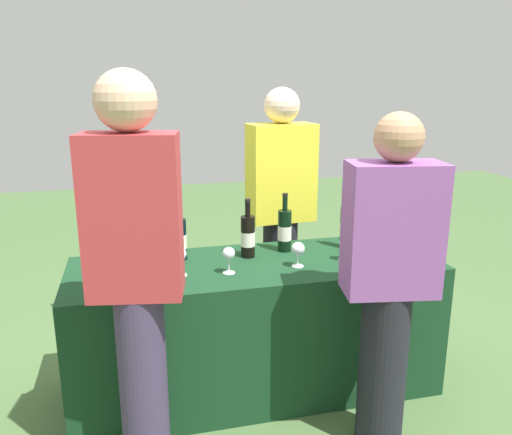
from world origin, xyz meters
name	(u,v)px	position (x,y,z in m)	size (l,w,h in m)	color
ground_plane	(256,385)	(0.00, 0.00, 0.00)	(12.00, 12.00, 0.00)	#476638
tasting_table	(256,326)	(0.00, 0.00, 0.37)	(1.95, 0.67, 0.74)	#14381E
wine_bottle_0	(155,239)	(-0.52, 0.16, 0.86)	(0.07, 0.07, 0.33)	black
wine_bottle_1	(180,239)	(-0.38, 0.16, 0.85)	(0.07, 0.07, 0.32)	black
wine_bottle_2	(248,236)	(-0.02, 0.11, 0.86)	(0.08, 0.08, 0.33)	black
wine_bottle_3	(285,230)	(0.21, 0.16, 0.86)	(0.08, 0.08, 0.33)	black
wine_bottle_4	(346,227)	(0.57, 0.14, 0.86)	(0.07, 0.07, 0.33)	black
wine_glass_0	(133,263)	(-0.64, -0.09, 0.83)	(0.06, 0.06, 0.12)	silver
wine_glass_1	(180,255)	(-0.41, -0.09, 0.85)	(0.07, 0.07, 0.15)	silver
wine_glass_2	(229,255)	(-0.17, -0.11, 0.84)	(0.06, 0.06, 0.14)	silver
wine_glass_3	(298,250)	(0.20, -0.10, 0.83)	(0.07, 0.07, 0.13)	silver
wine_glass_4	(345,244)	(0.47, -0.07, 0.83)	(0.06, 0.06, 0.13)	silver
wine_glass_5	(390,242)	(0.71, -0.13, 0.84)	(0.07, 0.07, 0.14)	silver
server_pouring	(281,208)	(0.30, 0.56, 0.89)	(0.42, 0.26, 1.64)	black
guest_0	(136,270)	(-0.62, -0.54, 0.95)	(0.39, 0.26, 1.72)	#3F3351
guest_1	(389,277)	(0.46, -0.58, 0.84)	(0.43, 0.28, 1.56)	black
menu_board	(123,258)	(-0.71, 1.06, 0.46)	(0.54, 0.03, 0.92)	white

